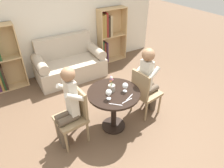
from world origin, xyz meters
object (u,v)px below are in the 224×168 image
Objects in this scene: person_left at (68,107)px; person_right at (148,80)px; chair_left at (74,114)px; bookshelf_right at (108,35)px; wine_glass_left at (109,93)px; flower_vase at (112,86)px; couch at (70,64)px; chair_right at (144,91)px; wine_glass_right at (125,86)px.

person_left reaches higher than person_right.
bookshelf_right is at bearing 134.29° from chair_left.
chair_left is (-1.83, -2.10, -0.21)m from bookshelf_right.
wine_glass_left is 0.21m from flower_vase.
couch reaches higher than chair_right.
person_left reaches higher than chair_left.
chair_left reaches higher than wine_glass_right.
person_left is 5.01× the size of flower_vase.
couch is 9.71× the size of wine_glass_left.
couch is 2.07m from person_right.
wine_glass_left is (-0.86, -0.13, 0.14)m from person_right.
person_right is at bearing -102.74° from bookshelf_right.
couch is 1.29m from bookshelf_right.
person_right reaches higher than chair_right.
person_right is at bearing 81.99° from chair_left.
person_left is (-0.09, -0.01, 0.18)m from chair_left.
couch is 2.04m from chair_right.
chair_left is at bearing 167.64° from wine_glass_right.
person_left is 0.62m from wine_glass_left.
bookshelf_right is at bearing 59.63° from wine_glass_left.
wine_glass_right is (0.79, -0.17, 0.32)m from chair_left.
bookshelf_right is at bearing 133.12° from person_left.
bookshelf_right is 2.50m from wine_glass_right.
couch reaches higher than wine_glass_right.
couch is at bearing 154.20° from person_left.
chair_right is at bearing -3.67° from flower_vase.
chair_left is at bearing 79.39° from person_right.
flower_vase reaches higher than couch.
person_right is 0.73m from flower_vase.
person_left reaches higher than wine_glass_right.
flower_vase is at bearing 80.15° from chair_left.
chair_left is at bearing 78.32° from chair_right.
couch is 1.95m from chair_left.
flower_vase is (0.70, -0.04, 0.13)m from person_left.
wine_glass_right is at bearing 72.97° from chair_left.
chair_left is 0.62m from wine_glass_left.
wine_glass_left is (-0.15, -2.04, 0.52)m from couch.
flower_vase is (0.62, -0.06, 0.31)m from chair_left.
chair_left is at bearing -131.05° from bookshelf_right.
flower_vase is (-0.17, 0.12, -0.02)m from wine_glass_right.
couch is at bearing -167.47° from bookshelf_right.
person_right reaches higher than flower_vase.
couch reaches higher than wine_glass_left.
bookshelf_right is (1.20, 0.27, 0.40)m from couch.
bookshelf_right is 2.67m from wine_glass_left.
flower_vase is (-1.21, -2.16, 0.09)m from bookshelf_right.
bookshelf_right is 1.07× the size of person_right.
bookshelf_right is at bearing -22.00° from chair_right.
person_left reaches higher than wine_glass_left.
person_right is (-0.49, -2.18, -0.02)m from bookshelf_right.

